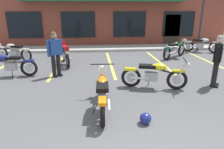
{
  "coord_description": "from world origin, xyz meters",
  "views": [
    {
      "loc": [
        -0.76,
        -2.06,
        2.42
      ],
      "look_at": [
        -0.23,
        3.69,
        0.55
      ],
      "focal_mm": 32.22,
      "sensor_mm": 36.0,
      "label": 1
    }
  ],
  "objects_px": {
    "motorcycle_red_sportbike": "(8,65)",
    "helmet_on_pavement": "(145,118)",
    "motorcycle_blue_standard": "(202,45)",
    "motorcycle_orange_scrambler": "(65,53)",
    "person_in_shorts_foreground": "(55,52)",
    "motorcycle_black_cruiser": "(13,51)",
    "motorcycle_green_cafe_racer": "(175,49)",
    "motorcycle_foreground_classic": "(103,93)",
    "person_in_black_shirt": "(217,58)",
    "motorcycle_silver_naked": "(155,75)"
  },
  "relations": [
    {
      "from": "motorcycle_red_sportbike",
      "to": "motorcycle_black_cruiser",
      "type": "xyz_separation_m",
      "value": [
        -0.75,
        2.61,
        0.0
      ]
    },
    {
      "from": "motorcycle_silver_naked",
      "to": "motorcycle_green_cafe_racer",
      "type": "relative_size",
      "value": 1.17
    },
    {
      "from": "motorcycle_red_sportbike",
      "to": "motorcycle_orange_scrambler",
      "type": "bearing_deg",
      "value": 43.1
    },
    {
      "from": "helmet_on_pavement",
      "to": "person_in_shorts_foreground",
      "type": "bearing_deg",
      "value": 124.92
    },
    {
      "from": "motorcycle_foreground_classic",
      "to": "person_in_black_shirt",
      "type": "xyz_separation_m",
      "value": [
        3.73,
        1.33,
        0.49
      ]
    },
    {
      "from": "motorcycle_foreground_classic",
      "to": "motorcycle_silver_naked",
      "type": "bearing_deg",
      "value": 37.73
    },
    {
      "from": "motorcycle_green_cafe_racer",
      "to": "helmet_on_pavement",
      "type": "relative_size",
      "value": 6.82
    },
    {
      "from": "motorcycle_silver_naked",
      "to": "helmet_on_pavement",
      "type": "relative_size",
      "value": 7.96
    },
    {
      "from": "motorcycle_black_cruiser",
      "to": "motorcycle_silver_naked",
      "type": "distance_m",
      "value": 7.24
    },
    {
      "from": "motorcycle_black_cruiser",
      "to": "motorcycle_blue_standard",
      "type": "relative_size",
      "value": 0.98
    },
    {
      "from": "motorcycle_green_cafe_racer",
      "to": "person_in_shorts_foreground",
      "type": "height_order",
      "value": "person_in_shorts_foreground"
    },
    {
      "from": "motorcycle_red_sportbike",
      "to": "helmet_on_pavement",
      "type": "height_order",
      "value": "motorcycle_red_sportbike"
    },
    {
      "from": "motorcycle_blue_standard",
      "to": "motorcycle_orange_scrambler",
      "type": "relative_size",
      "value": 0.98
    },
    {
      "from": "motorcycle_black_cruiser",
      "to": "helmet_on_pavement",
      "type": "bearing_deg",
      "value": -51.43
    },
    {
      "from": "motorcycle_red_sportbike",
      "to": "person_in_black_shirt",
      "type": "xyz_separation_m",
      "value": [
        7.12,
        -1.65,
        0.49
      ]
    },
    {
      "from": "motorcycle_red_sportbike",
      "to": "person_in_black_shirt",
      "type": "bearing_deg",
      "value": -13.08
    },
    {
      "from": "motorcycle_blue_standard",
      "to": "person_in_shorts_foreground",
      "type": "relative_size",
      "value": 1.21
    },
    {
      "from": "motorcycle_green_cafe_racer",
      "to": "person_in_black_shirt",
      "type": "bearing_deg",
      "value": -94.29
    },
    {
      "from": "motorcycle_green_cafe_racer",
      "to": "person_in_black_shirt",
      "type": "xyz_separation_m",
      "value": [
        -0.31,
        -4.12,
        0.49
      ]
    },
    {
      "from": "helmet_on_pavement",
      "to": "motorcycle_orange_scrambler",
      "type": "bearing_deg",
      "value": 113.91
    },
    {
      "from": "motorcycle_green_cafe_racer",
      "to": "helmet_on_pavement",
      "type": "distance_m",
      "value": 6.95
    },
    {
      "from": "motorcycle_black_cruiser",
      "to": "motorcycle_green_cafe_racer",
      "type": "height_order",
      "value": "same"
    },
    {
      "from": "motorcycle_blue_standard",
      "to": "motorcycle_orange_scrambler",
      "type": "xyz_separation_m",
      "value": [
        -7.67,
        -1.95,
        0.07
      ]
    },
    {
      "from": "motorcycle_foreground_classic",
      "to": "motorcycle_black_cruiser",
      "type": "distance_m",
      "value": 6.96
    },
    {
      "from": "motorcycle_black_cruiser",
      "to": "motorcycle_orange_scrambler",
      "type": "relative_size",
      "value": 0.96
    },
    {
      "from": "motorcycle_silver_naked",
      "to": "person_in_black_shirt",
      "type": "height_order",
      "value": "person_in_black_shirt"
    },
    {
      "from": "motorcycle_blue_standard",
      "to": "helmet_on_pavement",
      "type": "xyz_separation_m",
      "value": [
        -5.25,
        -7.42,
        -0.33
      ]
    },
    {
      "from": "motorcycle_black_cruiser",
      "to": "motorcycle_green_cafe_racer",
      "type": "relative_size",
      "value": 1.12
    },
    {
      "from": "person_in_black_shirt",
      "to": "motorcycle_black_cruiser",
      "type": "bearing_deg",
      "value": 151.57
    },
    {
      "from": "motorcycle_green_cafe_racer",
      "to": "helmet_on_pavement",
      "type": "bearing_deg",
      "value": -116.79
    },
    {
      "from": "motorcycle_green_cafe_racer",
      "to": "motorcycle_blue_standard",
      "type": "bearing_deg",
      "value": 30.1
    },
    {
      "from": "motorcycle_red_sportbike",
      "to": "helmet_on_pavement",
      "type": "bearing_deg",
      "value": -40.9
    },
    {
      "from": "motorcycle_foreground_classic",
      "to": "motorcycle_black_cruiser",
      "type": "bearing_deg",
      "value": 126.5
    },
    {
      "from": "motorcycle_black_cruiser",
      "to": "person_in_black_shirt",
      "type": "bearing_deg",
      "value": -28.43
    },
    {
      "from": "helmet_on_pavement",
      "to": "motorcycle_black_cruiser",
      "type": "bearing_deg",
      "value": 128.57
    },
    {
      "from": "motorcycle_silver_naked",
      "to": "person_in_shorts_foreground",
      "type": "xyz_separation_m",
      "value": [
        -3.32,
        1.55,
        0.49
      ]
    },
    {
      "from": "motorcycle_foreground_classic",
      "to": "motorcycle_black_cruiser",
      "type": "height_order",
      "value": "same"
    },
    {
      "from": "motorcycle_silver_naked",
      "to": "person_in_shorts_foreground",
      "type": "height_order",
      "value": "person_in_shorts_foreground"
    },
    {
      "from": "motorcycle_black_cruiser",
      "to": "person_in_black_shirt",
      "type": "distance_m",
      "value": 8.96
    },
    {
      "from": "motorcycle_red_sportbike",
      "to": "person_in_black_shirt",
      "type": "height_order",
      "value": "person_in_black_shirt"
    },
    {
      "from": "motorcycle_foreground_classic",
      "to": "motorcycle_red_sportbike",
      "type": "xyz_separation_m",
      "value": [
        -3.39,
        2.99,
        0.0
      ]
    },
    {
      "from": "motorcycle_black_cruiser",
      "to": "motorcycle_blue_standard",
      "type": "bearing_deg",
      "value": 6.06
    },
    {
      "from": "motorcycle_silver_naked",
      "to": "motorcycle_green_cafe_racer",
      "type": "height_order",
      "value": "same"
    },
    {
      "from": "motorcycle_orange_scrambler",
      "to": "motorcycle_foreground_classic",
      "type": "bearing_deg",
      "value": -72.25
    },
    {
      "from": "motorcycle_foreground_classic",
      "to": "motorcycle_silver_naked",
      "type": "relative_size",
      "value": 1.02
    },
    {
      "from": "person_in_shorts_foreground",
      "to": "helmet_on_pavement",
      "type": "xyz_separation_m",
      "value": [
        2.52,
        -3.61,
        -0.82
      ]
    },
    {
      "from": "motorcycle_foreground_classic",
      "to": "helmet_on_pavement",
      "type": "bearing_deg",
      "value": -39.05
    },
    {
      "from": "motorcycle_red_sportbike",
      "to": "motorcycle_silver_naked",
      "type": "bearing_deg",
      "value": -18.07
    },
    {
      "from": "motorcycle_blue_standard",
      "to": "motorcycle_red_sportbike",
      "type": "bearing_deg",
      "value": -158.82
    },
    {
      "from": "person_in_shorts_foreground",
      "to": "motorcycle_orange_scrambler",
      "type": "bearing_deg",
      "value": 87.12
    }
  ]
}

